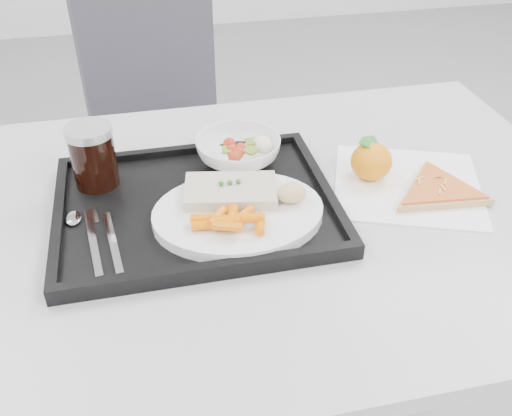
% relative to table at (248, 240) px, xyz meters
% --- Properties ---
extents(table, '(1.20, 0.80, 0.75)m').
position_rel_table_xyz_m(table, '(0.00, 0.00, 0.00)').
color(table, '#A7A7A9').
rests_on(table, ground).
extents(chair, '(0.55, 0.56, 0.93)m').
position_rel_table_xyz_m(chair, '(-0.11, 0.78, -0.15)').
color(chair, '#3B3A42').
rests_on(chair, ground).
extents(tray, '(0.45, 0.35, 0.03)m').
position_rel_table_xyz_m(tray, '(-0.08, 0.01, 0.08)').
color(tray, black).
rests_on(tray, table).
extents(dinner_plate, '(0.27, 0.27, 0.02)m').
position_rel_table_xyz_m(dinner_plate, '(-0.02, -0.04, 0.09)').
color(dinner_plate, white).
rests_on(dinner_plate, tray).
extents(fish_fillet, '(0.16, 0.11, 0.03)m').
position_rel_table_xyz_m(fish_fillet, '(-0.03, -0.00, 0.11)').
color(fish_fillet, beige).
rests_on(fish_fillet, dinner_plate).
extents(bread_roll, '(0.05, 0.04, 0.03)m').
position_rel_table_xyz_m(bread_roll, '(0.06, -0.04, 0.12)').
color(bread_roll, '#ECCE8C').
rests_on(bread_roll, dinner_plate).
extents(salad_bowl, '(0.15, 0.15, 0.05)m').
position_rel_table_xyz_m(salad_bowl, '(0.01, 0.13, 0.11)').
color(salad_bowl, white).
rests_on(salad_bowl, tray).
extents(cola_glass, '(0.08, 0.08, 0.11)m').
position_rel_table_xyz_m(cola_glass, '(-0.24, 0.11, 0.14)').
color(cola_glass, black).
rests_on(cola_glass, tray).
extents(cutlery, '(0.09, 0.17, 0.01)m').
position_rel_table_xyz_m(cutlery, '(-0.25, -0.03, 0.08)').
color(cutlery, silver).
rests_on(cutlery, tray).
extents(napkin, '(0.32, 0.31, 0.00)m').
position_rel_table_xyz_m(napkin, '(0.29, 0.01, 0.07)').
color(napkin, white).
rests_on(napkin, table).
extents(tangerine, '(0.09, 0.09, 0.07)m').
position_rel_table_xyz_m(tangerine, '(0.23, 0.04, 0.10)').
color(tangerine, orange).
rests_on(tangerine, napkin).
extents(pizza_slice, '(0.26, 0.26, 0.02)m').
position_rel_table_xyz_m(pizza_slice, '(0.33, -0.03, 0.08)').
color(pizza_slice, tan).
rests_on(pizza_slice, napkin).
extents(carrot_pile, '(0.11, 0.07, 0.02)m').
position_rel_table_xyz_m(carrot_pile, '(-0.04, -0.08, 0.11)').
color(carrot_pile, orange).
rests_on(carrot_pile, dinner_plate).
extents(salad_contents, '(0.10, 0.07, 0.03)m').
position_rel_table_xyz_m(salad_contents, '(0.03, 0.12, 0.12)').
color(salad_contents, '#B12E15').
rests_on(salad_contents, salad_bowl).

